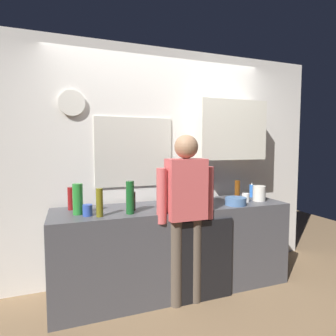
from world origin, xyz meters
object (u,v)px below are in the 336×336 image
Objects in this scene: bottle_olive_oil at (100,203)px; dish_soap at (252,191)px; person_at_sink at (186,205)px; storage_canister at (259,193)px; cup_blue_mug at (88,210)px; coffee_maker at (171,192)px; bottle_clear_soda at (78,199)px; mixing_bowl at (236,201)px; bottle_dark_sauce at (133,201)px; bottle_red_vinegar at (71,198)px; bottle_green_wine at (130,197)px; cup_white_mug at (246,198)px; bottle_amber_beer at (237,190)px.

dish_soap is (1.83, 0.33, -0.05)m from bottle_olive_oil.
person_at_sink is (-1.06, -0.44, -0.01)m from dish_soap.
cup_blue_mug is at bearing -178.66° from storage_canister.
person_at_sink is at bearing -157.52° from dish_soap.
coffee_maker is 1.94× the size of storage_canister.
bottle_clear_soda reaches higher than mixing_bowl.
bottle_dark_sauce reaches higher than cup_blue_mug.
coffee_maker is 3.30× the size of cup_blue_mug.
person_at_sink is (1.00, -0.47, -0.04)m from bottle_red_vinegar.
cup_blue_mug is at bearing 172.06° from bottle_green_wine.
bottle_green_wine is at bearing -175.61° from cup_white_mug.
bottle_amber_beer is 0.92× the size of bottle_olive_oil.
mixing_bowl is 0.55m from dish_soap.
cup_white_mug is 0.56× the size of storage_canister.
bottle_red_vinegar is 1.00× the size of mixing_bowl.
bottle_green_wine reaches higher than mixing_bowl.
coffee_maker reaches higher than bottle_dark_sauce.
person_at_sink reaches higher than coffee_maker.
bottle_green_wine is 1.29m from bottle_amber_beer.
bottle_red_vinegar is 0.43m from bottle_olive_oil.
dish_soap is at bearing 36.20° from mixing_bowl.
bottle_clear_soda is (-0.50, 0.02, 0.05)m from bottle_dark_sauce.
mixing_bowl is at bearing -12.43° from bottle_red_vinegar.
bottle_clear_soda is at bearing 155.87° from person_at_sink.
mixing_bowl is at bearing -16.22° from coffee_maker.
bottle_dark_sauce is 0.35m from bottle_olive_oil.
bottle_red_vinegar is 1.79m from bottle_amber_beer.
coffee_maker reaches higher than cup_blue_mug.
storage_canister is (0.18, -0.01, 0.04)m from cup_white_mug.
cup_blue_mug is at bearing -178.32° from cup_white_mug.
bottle_amber_beer is 0.13m from cup_white_mug.
bottle_dark_sauce is at bearing -1.88° from bottle_clear_soda.
storage_canister is at bearing -1.22° from bottle_clear_soda.
coffee_maker is at bearing 21.58° from bottle_green_wine.
bottle_green_wine is 0.47m from bottle_clear_soda.
bottle_dark_sauce is at bearing 9.30° from cup_blue_mug.
bottle_red_vinegar reaches higher than bottle_dark_sauce.
dish_soap is (1.56, 0.31, -0.07)m from bottle_green_wine.
bottle_dark_sauce is 1.00× the size of dish_soap.
bottle_olive_oil is (0.23, -0.37, 0.02)m from bottle_red_vinegar.
bottle_clear_soda is 2.02m from dish_soap.
bottle_red_vinegar is 2.02m from storage_canister.
cup_white_mug is at bearing -138.26° from dish_soap.
bottle_green_wine reaches higher than cup_white_mug.
bottle_dark_sauce is 1.27m from cup_white_mug.
cup_blue_mug is (0.08, -0.09, -0.09)m from bottle_clear_soda.
bottle_olive_oil is (-0.74, -0.20, -0.02)m from coffee_maker.
mixing_bowl is (1.57, -0.14, -0.10)m from bottle_clear_soda.
storage_canister is at bearing 3.66° from person_at_sink.
bottle_amber_beer is at bearing 114.80° from cup_white_mug.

